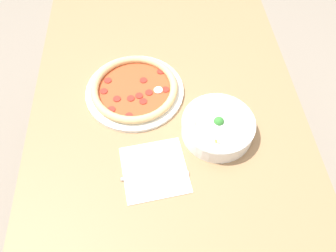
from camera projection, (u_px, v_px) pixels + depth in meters
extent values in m
plane|color=gray|center=(166.00, 182.00, 1.76)|extent=(8.00, 8.00, 0.00)
cube|color=#99724C|center=(166.00, 96.00, 1.16)|extent=(1.25, 0.92, 0.03)
cylinder|color=olive|center=(87.00, 64.00, 1.76)|extent=(0.06, 0.06, 0.71)
cylinder|color=olive|center=(230.00, 57.00, 1.79)|extent=(0.06, 0.06, 0.71)
cylinder|color=white|center=(135.00, 91.00, 1.14)|extent=(0.34, 0.34, 0.01)
torus|color=#DBB77A|center=(134.00, 88.00, 1.13)|extent=(0.30, 0.30, 0.03)
cylinder|color=#B74723|center=(135.00, 90.00, 1.14)|extent=(0.27, 0.27, 0.01)
cylinder|color=maroon|center=(149.00, 92.00, 1.12)|extent=(0.03, 0.03, 0.00)
cylinder|color=maroon|center=(143.00, 101.00, 1.10)|extent=(0.03, 0.03, 0.00)
cylinder|color=maroon|center=(131.00, 98.00, 1.11)|extent=(0.03, 0.03, 0.00)
cylinder|color=maroon|center=(108.00, 80.00, 1.15)|extent=(0.03, 0.03, 0.00)
cylinder|color=maroon|center=(143.00, 80.00, 1.15)|extent=(0.03, 0.03, 0.00)
cylinder|color=maroon|center=(161.00, 71.00, 1.18)|extent=(0.03, 0.03, 0.00)
cylinder|color=maroon|center=(104.00, 91.00, 1.13)|extent=(0.03, 0.03, 0.00)
cylinder|color=maroon|center=(167.00, 90.00, 1.13)|extent=(0.03, 0.03, 0.00)
cylinder|color=maroon|center=(139.00, 96.00, 1.12)|extent=(0.03, 0.03, 0.00)
cylinder|color=maroon|center=(111.00, 109.00, 1.08)|extent=(0.03, 0.03, 0.00)
cylinder|color=maroon|center=(129.00, 116.00, 1.07)|extent=(0.03, 0.03, 0.00)
cylinder|color=maroon|center=(117.00, 99.00, 1.11)|extent=(0.03, 0.03, 0.00)
ellipsoid|color=silver|center=(158.00, 90.00, 1.13)|extent=(0.03, 0.03, 0.01)
cylinder|color=white|center=(218.00, 127.00, 1.03)|extent=(0.23, 0.23, 0.06)
torus|color=white|center=(219.00, 123.00, 1.01)|extent=(0.23, 0.23, 0.01)
ellipsoid|color=#998466|center=(218.00, 147.00, 0.97)|extent=(0.04, 0.04, 0.02)
ellipsoid|color=#998466|center=(219.00, 145.00, 0.97)|extent=(0.04, 0.03, 0.02)
ellipsoid|color=#998466|center=(222.00, 113.00, 1.04)|extent=(0.04, 0.04, 0.02)
ellipsoid|color=tan|center=(194.00, 125.00, 1.00)|extent=(0.04, 0.03, 0.02)
ellipsoid|color=tan|center=(204.00, 110.00, 1.05)|extent=(0.04, 0.04, 0.02)
ellipsoid|color=tan|center=(235.00, 127.00, 1.01)|extent=(0.04, 0.03, 0.02)
sphere|color=#388433|center=(219.00, 122.00, 1.00)|extent=(0.03, 0.03, 0.03)
ellipsoid|color=yellow|center=(216.00, 143.00, 0.97)|extent=(0.04, 0.02, 0.02)
cube|color=white|center=(155.00, 170.00, 0.98)|extent=(0.21, 0.21, 0.00)
cube|color=silver|center=(145.00, 161.00, 0.99)|extent=(0.01, 0.12, 0.00)
cube|color=silver|center=(175.00, 161.00, 0.99)|extent=(0.00, 0.05, 0.00)
cube|color=silver|center=(174.00, 159.00, 0.99)|extent=(0.00, 0.05, 0.00)
cube|color=silver|center=(174.00, 158.00, 0.99)|extent=(0.00, 0.05, 0.00)
cube|color=silver|center=(174.00, 157.00, 1.00)|extent=(0.00, 0.05, 0.00)
cube|color=silver|center=(135.00, 178.00, 0.96)|extent=(0.01, 0.08, 0.01)
cube|color=silver|center=(168.00, 175.00, 0.96)|extent=(0.02, 0.12, 0.00)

